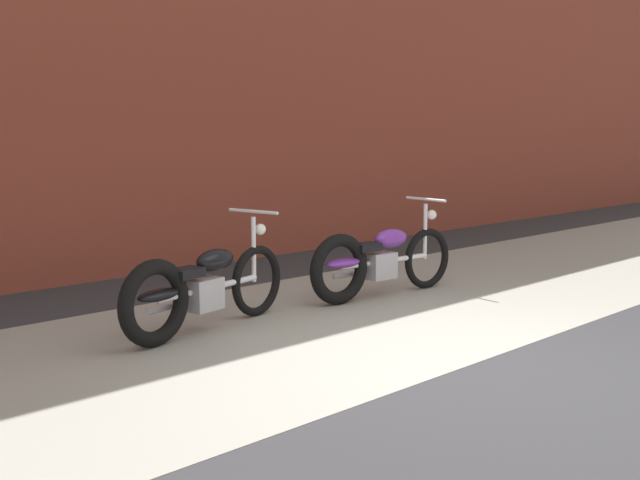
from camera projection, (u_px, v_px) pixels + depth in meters
name	position (u px, v px, depth m)	size (l,w,h in m)	color
ground_plane	(472.00, 365.00, 5.72)	(80.00, 80.00, 0.00)	#2D2D30
sidewalk_slab	(314.00, 323.00, 6.98)	(36.00, 3.50, 0.01)	gray
brick_building_wall	(117.00, 53.00, 9.07)	(36.00, 0.50, 5.37)	brown
motorcycle_black	(197.00, 289.00, 6.56)	(1.99, 0.67, 1.03)	black
motorcycle_purple	(374.00, 261.00, 7.99)	(2.01, 0.58, 1.03)	black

